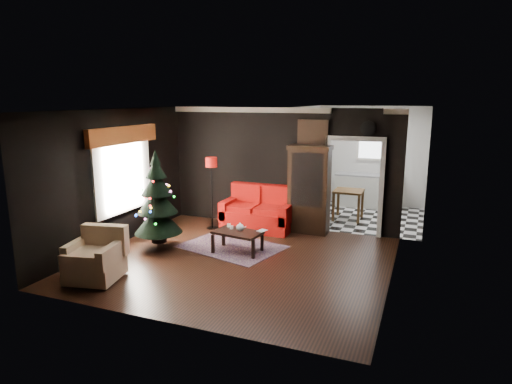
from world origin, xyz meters
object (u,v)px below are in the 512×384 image
at_px(armchair, 94,254).
at_px(curio_cabinet, 309,191).
at_px(teapot, 240,227).
at_px(wall_clock, 368,128).
at_px(loveseat, 258,208).
at_px(christmas_tree, 157,198).
at_px(coffee_table, 238,242).
at_px(floor_lamp, 212,194).
at_px(kitchen_table, 348,205).

bearing_deg(armchair, curio_cabinet, 44.76).
xyz_separation_m(teapot, wall_clock, (2.11, 2.00, 1.87)).
bearing_deg(wall_clock, armchair, -132.60).
xyz_separation_m(loveseat, curio_cabinet, (1.15, 0.22, 0.45)).
xyz_separation_m(curio_cabinet, christmas_tree, (-2.56, -2.19, 0.10)).
height_order(coffee_table, wall_clock, wall_clock).
relative_size(floor_lamp, armchair, 1.99).
relative_size(loveseat, armchair, 1.99).
bearing_deg(christmas_tree, loveseat, 54.43).
bearing_deg(christmas_tree, floor_lamp, 77.30).
relative_size(loveseat, kitchen_table, 2.27).
bearing_deg(floor_lamp, curio_cabinet, 13.62).
xyz_separation_m(coffee_table, wall_clock, (2.16, 2.02, 2.16)).
bearing_deg(kitchen_table, loveseat, -137.49).
height_order(floor_lamp, armchair, floor_lamp).
distance_m(loveseat, kitchen_table, 2.45).
bearing_deg(loveseat, teapot, -81.58).
height_order(curio_cabinet, teapot, curio_cabinet).
xyz_separation_m(christmas_tree, kitchen_table, (3.21, 3.62, -0.68)).
relative_size(floor_lamp, wall_clock, 5.33).
relative_size(curio_cabinet, teapot, 10.83).
bearing_deg(coffee_table, wall_clock, 43.12).
relative_size(curio_cabinet, christmas_tree, 1.04).
relative_size(loveseat, curio_cabinet, 0.89).
height_order(floor_lamp, christmas_tree, christmas_tree).
height_order(loveseat, wall_clock, wall_clock).
xyz_separation_m(loveseat, teapot, (0.24, -1.60, 0.01)).
distance_m(floor_lamp, christmas_tree, 1.71).
relative_size(teapot, wall_clock, 0.55).
bearing_deg(curio_cabinet, christmas_tree, -139.45).
height_order(floor_lamp, kitchen_table, floor_lamp).
bearing_deg(loveseat, armchair, -111.43).
xyz_separation_m(christmas_tree, coffee_table, (1.60, 0.35, -0.83)).
bearing_deg(wall_clock, christmas_tree, -147.78).
relative_size(loveseat, coffee_table, 1.83).
bearing_deg(loveseat, kitchen_table, 42.51).
bearing_deg(christmas_tree, coffee_table, 12.28).
xyz_separation_m(armchair, kitchen_table, (3.28, 5.41, -0.09)).
height_order(coffee_table, teapot, teapot).
bearing_deg(coffee_table, teapot, 28.68).
height_order(armchair, teapot, armchair).
bearing_deg(teapot, floor_lamp, 134.61).
distance_m(loveseat, armchair, 4.04).
relative_size(christmas_tree, teapot, 10.45).
height_order(christmas_tree, coffee_table, christmas_tree).
relative_size(loveseat, wall_clock, 5.31).
distance_m(floor_lamp, coffee_table, 1.90).
bearing_deg(wall_clock, teapot, -136.64).
xyz_separation_m(christmas_tree, wall_clock, (3.76, 2.37, 1.33)).
xyz_separation_m(christmas_tree, teapot, (1.64, 0.37, -0.54)).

